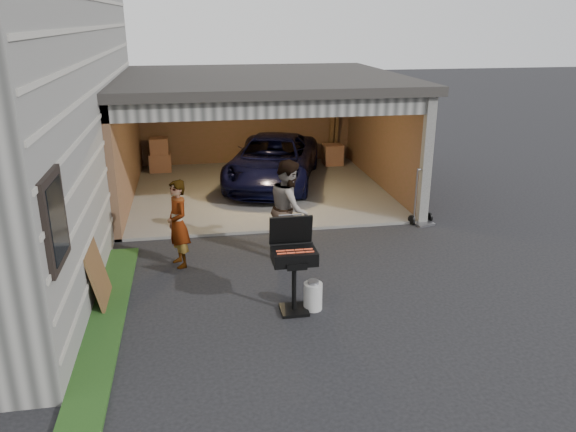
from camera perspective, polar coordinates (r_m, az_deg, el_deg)
The scene contains 10 objects.
ground at distance 8.33m, azimuth -2.49°, elevation -10.59°, with size 80.00×80.00×0.00m, color black.
groundcover_strip at distance 7.54m, azimuth -19.25°, elevation -15.05°, with size 0.50×8.00×0.06m, color #193814.
garage at distance 14.23m, azimuth -3.14°, elevation 10.15°, with size 6.80×6.30×2.90m.
minivan at distance 14.64m, azimuth -1.54°, elevation 5.43°, with size 2.05×4.44×1.23m, color black.
woman at distance 9.95m, azimuth -11.12°, elevation -0.79°, with size 0.57×0.38×1.57m, color #ABBCD7.
man at distance 10.24m, azimuth 0.13°, elevation 0.84°, with size 0.87×0.68×1.79m, color #402519.
bbq_grill at distance 8.22m, azimuth 0.59°, elevation -4.36°, with size 0.64×0.56×1.43m.
propane_tank at distance 8.55m, azimuth 2.55°, elevation -8.13°, with size 0.28×0.28×0.42m, color silver.
plywood_panel at distance 9.03m, azimuth -18.71°, elevation -5.75°, with size 0.04×0.87×0.97m, color #4E331B.
hand_truck at distance 12.30m, azimuth 13.50°, elevation 0.27°, with size 0.54×0.47×1.23m.
Camera 1 is at (-0.88, -7.15, 4.17)m, focal length 35.00 mm.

